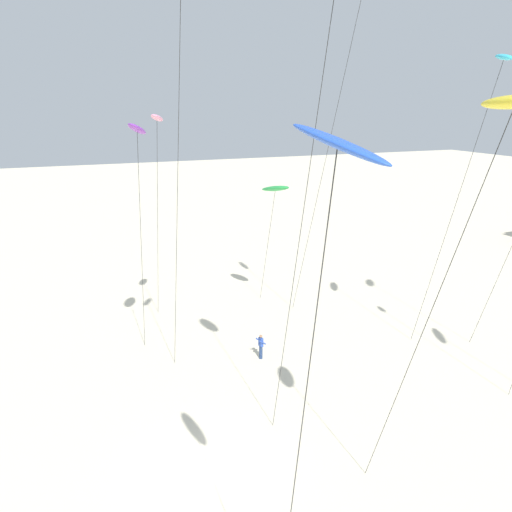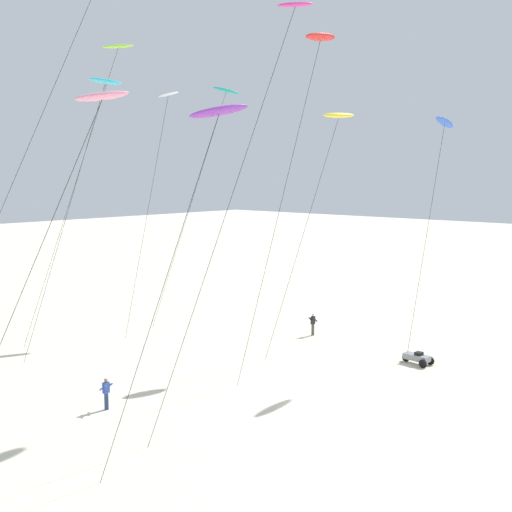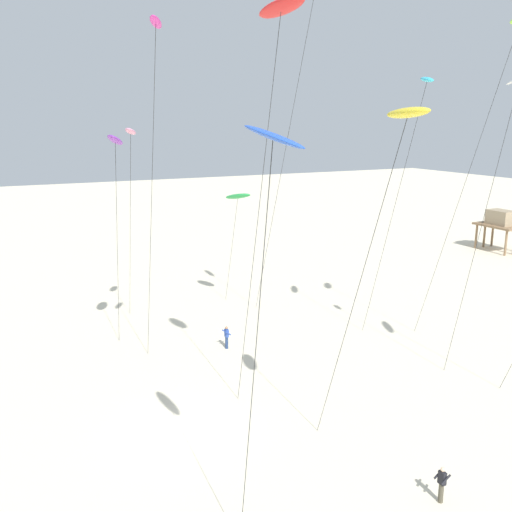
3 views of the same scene
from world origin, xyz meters
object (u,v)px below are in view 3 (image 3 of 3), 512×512
object	(u,v)px
kite_flyer_middle	(442,484)
stilt_house	(501,221)
kite_red	(281,11)
kite_blue	(272,144)
kite_flyer_nearest	(227,337)
kite_magenta	(155,36)
kite_yellow	(407,115)
kite_purple	(115,142)
kite_navy	(313,0)
kite_green	(238,197)
kite_pink	(131,134)
kite_cyan	(426,84)

from	to	relation	value
kite_flyer_middle	stilt_house	world-z (taller)	stilt_house
kite_red	kite_blue	distance (m)	10.18
kite_flyer_nearest	kite_magenta	bearing A→B (deg)	-43.04
kite_red	stilt_house	world-z (taller)	kite_red
stilt_house	kite_yellow	bearing A→B (deg)	-53.36
kite_purple	kite_navy	world-z (taller)	kite_navy
kite_flyer_nearest	kite_green	bearing A→B (deg)	148.91
kite_magenta	kite_navy	world-z (taller)	kite_navy
kite_magenta	kite_pink	xyz separation A→B (m)	(-10.52, 1.22, -4.86)
kite_navy	kite_flyer_nearest	bearing A→B (deg)	-128.06
kite_red	kite_cyan	xyz separation A→B (m)	(-6.12, 13.43, -2.11)
kite_purple	kite_cyan	bearing A→B (deg)	69.31
kite_purple	kite_pink	distance (m)	4.97
kite_pink	kite_navy	bearing A→B (deg)	54.30
kite_green	kite_purple	bearing A→B (deg)	-56.53
kite_yellow	kite_blue	world-z (taller)	kite_yellow
kite_purple	kite_green	bearing A→B (deg)	123.47
kite_cyan	kite_flyer_middle	bearing A→B (deg)	-35.70
kite_navy	kite_pink	xyz separation A→B (m)	(-7.03, -9.79, -7.99)
kite_magenta	kite_green	bearing A→B (deg)	142.24
kite_cyan	kite_red	bearing A→B (deg)	-65.50
kite_blue	kite_flyer_middle	distance (m)	17.18
kite_flyer_middle	kite_yellow	bearing A→B (deg)	-104.90
kite_purple	kite_flyer_nearest	bearing A→B (deg)	97.54
kite_purple	kite_blue	bearing A→B (deg)	-1.09
kite_flyer_middle	kite_red	bearing A→B (deg)	-141.45
kite_red	kite_green	xyz separation A→B (m)	(-20.20, 7.26, -10.23)
kite_green	stilt_house	world-z (taller)	kite_green
kite_blue	kite_pink	world-z (taller)	kite_blue
kite_yellow	kite_red	world-z (taller)	kite_red
kite_red	kite_cyan	world-z (taller)	kite_red
kite_navy	kite_red	bearing A→B (deg)	-37.49
kite_navy	kite_yellow	bearing A→B (deg)	-19.76
kite_flyer_middle	kite_blue	bearing A→B (deg)	-79.13
kite_yellow	kite_green	distance (m)	26.69
kite_cyan	kite_flyer_nearest	world-z (taller)	kite_cyan
kite_blue	stilt_house	bearing A→B (deg)	124.76
kite_magenta	kite_cyan	world-z (taller)	kite_magenta
kite_magenta	kite_purple	size ratio (longest dim) A/B	1.35
kite_pink	kite_red	bearing A→B (deg)	6.53
kite_blue	kite_red	bearing A→B (deg)	150.10
kite_green	kite_red	bearing A→B (deg)	-19.76
kite_navy	kite_flyer_middle	world-z (taller)	kite_navy
kite_yellow	kite_cyan	xyz separation A→B (m)	(-11.42, 11.18, 2.01)
kite_green	kite_navy	size ratio (longest dim) A/B	0.43
kite_purple	kite_flyer_nearest	world-z (taller)	kite_purple
kite_yellow	kite_navy	distance (m)	17.87
kite_navy	kite_flyer_nearest	distance (m)	22.87
kite_navy	kite_blue	world-z (taller)	kite_navy
kite_green	kite_cyan	world-z (taller)	kite_cyan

